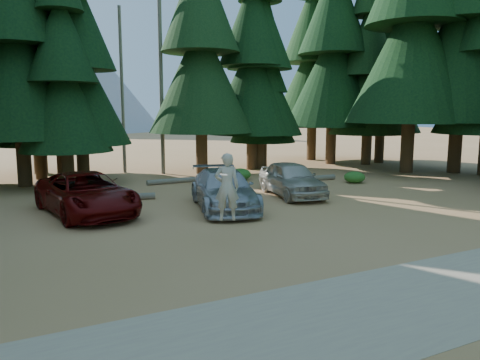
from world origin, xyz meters
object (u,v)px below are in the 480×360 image
Objects in this scene: frisbee_player at (227,187)px; red_pickup at (86,194)px; log_left at (108,198)px; log_mid at (177,181)px; log_right at (299,179)px; silver_minivan_center at (224,189)px; silver_minivan_right at (291,179)px.

red_pickup is at bearing -38.94° from frisbee_player.
log_mid is (4.32, 3.50, -0.01)m from log_left.
log_right is (11.56, 3.05, -0.63)m from red_pickup.
frisbee_player reaches higher than log_mid.
red_pickup is 2.83× the size of frisbee_player.
silver_minivan_center reaches higher than log_left.
silver_minivan_center is 2.65× the size of frisbee_player.
red_pickup is 1.69× the size of log_mid.
log_right is (10.37, 0.85, 0.00)m from log_left.
log_mid is (-3.37, 5.95, -0.65)m from silver_minivan_right.
frisbee_player is (-5.79, -5.42, 0.86)m from silver_minivan_right.
log_left is (1.20, 2.19, -0.64)m from red_pickup.
frisbee_player reaches higher than red_pickup.
silver_minivan_right is 8.10m from log_left.
silver_minivan_right is 2.32× the size of frisbee_player.
log_mid is (0.53, 7.08, -0.63)m from silver_minivan_center.
red_pickup is at bearing -163.14° from log_right.
log_left is at bearing 172.06° from silver_minivan_right.
log_mid is (2.42, 11.37, -1.50)m from frisbee_player.
silver_minivan_right is at bearing -64.05° from log_mid.
silver_minivan_center is 4.06m from silver_minivan_right.
red_pickup is 1.40× the size of log_left.
log_right reaches higher than log_left.
log_right is at bearing 48.11° from silver_minivan_center.
silver_minivan_center is at bearing -154.10° from silver_minivan_right.
log_mid is 0.73× the size of log_right.
silver_minivan_right is 6.87m from log_mid.
frisbee_player is 0.60× the size of log_mid.
frisbee_player is (-1.89, -4.29, 0.88)m from silver_minivan_center.
silver_minivan_center is 1.15× the size of log_right.
silver_minivan_right reaches higher than log_right.
log_left is (-7.69, 2.45, -0.64)m from silver_minivan_right.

